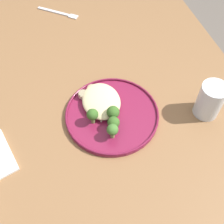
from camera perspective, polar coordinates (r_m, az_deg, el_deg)
The scene contains 19 objects.
ground at distance 1.55m, azimuth -1.42°, elevation -15.00°, with size 6.00×6.00×0.00m, color #665B51.
wooden_dining_table at distance 0.96m, azimuth -2.22°, elevation -1.04°, with size 1.40×1.00×0.74m.
dinner_plate at distance 0.85m, azimuth -0.00°, elevation -0.45°, with size 0.29×0.29×0.02m.
noodle_bed at distance 0.86m, azimuth -2.12°, elevation 2.33°, with size 0.15×0.12×0.03m.
seared_scallop_on_noodles at distance 0.87m, azimuth -2.45°, elevation 2.36°, with size 0.03×0.03×0.02m.
seared_scallop_left_edge at distance 0.87m, azimuth -0.46°, elevation 2.05°, with size 0.03×0.03×0.01m.
seared_scallop_large_seared at distance 0.86m, azimuth -4.50°, elevation 1.57°, with size 0.03×0.03×0.01m.
seared_scallop_tilted_round at distance 0.90m, azimuth -4.08°, elevation 4.76°, with size 0.03×0.03×0.01m.
seared_scallop_tiny_bay at distance 0.89m, azimuth -6.00°, elevation 3.62°, with size 0.03×0.03×0.02m.
broccoli_floret_front_edge at distance 0.80m, azimuth 0.31°, elevation -2.24°, with size 0.04×0.04×0.05m.
broccoli_floret_right_tilted at distance 0.81m, azimuth -4.06°, elevation -0.60°, with size 0.03×0.03×0.06m.
broccoli_floret_small_sprig at distance 0.81m, azimuth 0.22°, elevation -0.11°, with size 0.04×0.04×0.05m.
broccoli_floret_rear_charred at distance 0.78m, azimuth -0.19°, elevation -3.83°, with size 0.03×0.03×0.06m.
onion_sliver_curled_piece at distance 0.84m, azimuth 0.12°, elevation -1.45°, with size 0.05×0.01×0.00m, color silver.
onion_sliver_pale_crescent at distance 0.82m, azimuth -0.14°, elevation -3.15°, with size 0.05×0.01×0.00m, color silver.
onion_sliver_long_sliver at distance 0.85m, azimuth -0.39°, elevation -0.14°, with size 0.04×0.01×0.00m, color silver.
onion_sliver_short_strip at distance 0.85m, azimuth -1.95°, elevation -0.43°, with size 0.06×0.01×0.00m, color silver.
water_glass at distance 0.88m, azimuth 19.47°, elevation 2.00°, with size 0.08×0.08×0.12m.
dinner_fork at distance 1.26m, azimuth -10.88°, elevation 19.48°, with size 0.13×0.16×0.00m.
Camera 1 is at (0.53, -0.12, 1.45)m, focal length 44.24 mm.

